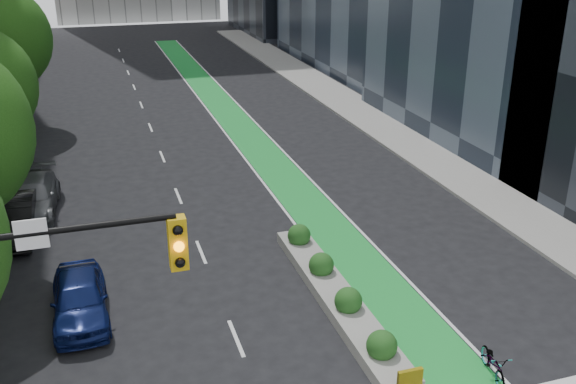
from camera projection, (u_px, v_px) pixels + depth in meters
sidewalk_right at (388, 129)px, 40.45m from camera, size 3.60×90.00×0.15m
bike_lane_paint at (234, 120)px, 42.45m from camera, size 2.20×70.00×0.01m
median_planter at (336, 292)px, 21.52m from camera, size 1.20×10.26×1.10m
bicycle at (494, 363)px, 17.88m from camera, size 0.97×1.79×0.89m
parked_car_left_near at (80, 298)px, 20.49m from camera, size 1.79×4.31×1.46m
parked_car_left_mid at (13, 218)px, 26.11m from camera, size 1.83×4.85×1.58m
parked_car_left_far at (31, 197)px, 28.19m from camera, size 2.49×5.46×1.55m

